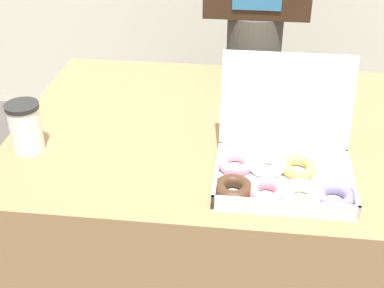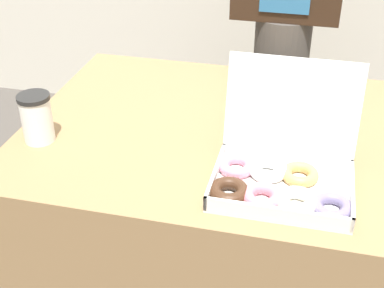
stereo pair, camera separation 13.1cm
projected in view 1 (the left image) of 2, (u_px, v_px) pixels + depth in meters
The scene contains 4 objects.
table at pixel (212, 220), 1.75m from camera, with size 1.16×0.90×0.71m.
donut_box at pixel (278, 168), 1.31m from camera, with size 0.35×0.30×0.28m.
coffee_cup at pixel (26, 127), 1.42m from camera, with size 0.09×0.09×0.14m.
person_customer at pixel (257, 5), 2.07m from camera, with size 0.40×0.22×1.57m.
Camera 1 is at (0.10, -1.36, 1.49)m, focal length 50.00 mm.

